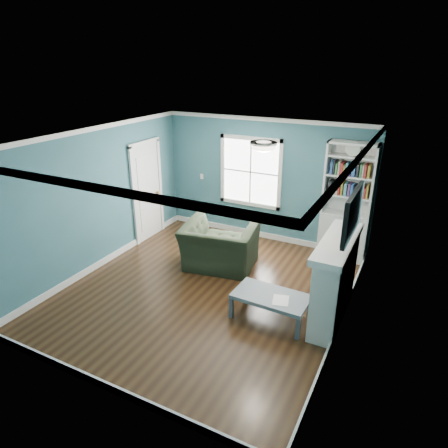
% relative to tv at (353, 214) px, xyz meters
% --- Properties ---
extents(floor, '(5.00, 5.00, 0.00)m').
position_rel_tv_xyz_m(floor, '(-2.20, -0.20, -1.72)').
color(floor, black).
rests_on(floor, ground).
extents(room_walls, '(5.00, 5.00, 5.00)m').
position_rel_tv_xyz_m(room_walls, '(-2.20, -0.20, -0.14)').
color(room_walls, '#305E6B').
rests_on(room_walls, ground).
extents(trim, '(4.50, 5.00, 2.60)m').
position_rel_tv_xyz_m(trim, '(-2.20, -0.20, -0.49)').
color(trim, white).
rests_on(trim, ground).
extents(window, '(1.40, 0.06, 1.50)m').
position_rel_tv_xyz_m(window, '(-2.50, 2.29, -0.27)').
color(window, white).
rests_on(window, room_walls).
extents(bookshelf, '(0.90, 0.35, 2.31)m').
position_rel_tv_xyz_m(bookshelf, '(-0.43, 2.10, -0.80)').
color(bookshelf, silver).
rests_on(bookshelf, ground).
extents(fireplace, '(0.44, 1.58, 1.30)m').
position_rel_tv_xyz_m(fireplace, '(-0.12, 0.00, -1.09)').
color(fireplace, black).
rests_on(fireplace, ground).
extents(tv, '(0.06, 1.10, 0.65)m').
position_rel_tv_xyz_m(tv, '(0.00, 0.00, 0.00)').
color(tv, black).
rests_on(tv, fireplace).
extents(door, '(0.12, 0.98, 2.17)m').
position_rel_tv_xyz_m(door, '(-4.42, 1.20, -0.65)').
color(door, silver).
rests_on(door, ground).
extents(ceiling_fixture, '(0.38, 0.38, 0.15)m').
position_rel_tv_xyz_m(ceiling_fixture, '(-1.30, -0.10, 0.82)').
color(ceiling_fixture, white).
rests_on(ceiling_fixture, room_walls).
extents(light_switch, '(0.08, 0.01, 0.12)m').
position_rel_tv_xyz_m(light_switch, '(-3.70, 2.28, -0.52)').
color(light_switch, white).
rests_on(light_switch, room_walls).
extents(recliner, '(1.45, 1.07, 1.15)m').
position_rel_tv_xyz_m(recliner, '(-2.39, 0.66, -1.15)').
color(recliner, black).
rests_on(recliner, ground).
extents(coffee_table, '(1.14, 0.65, 0.41)m').
position_rel_tv_xyz_m(coffee_table, '(-0.95, -0.45, -1.37)').
color(coffee_table, '#474D55').
rests_on(coffee_table, ground).
extents(paper_sheet, '(0.30, 0.34, 0.00)m').
position_rel_tv_xyz_m(paper_sheet, '(-0.78, -0.51, -1.32)').
color(paper_sheet, white).
rests_on(paper_sheet, coffee_table).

